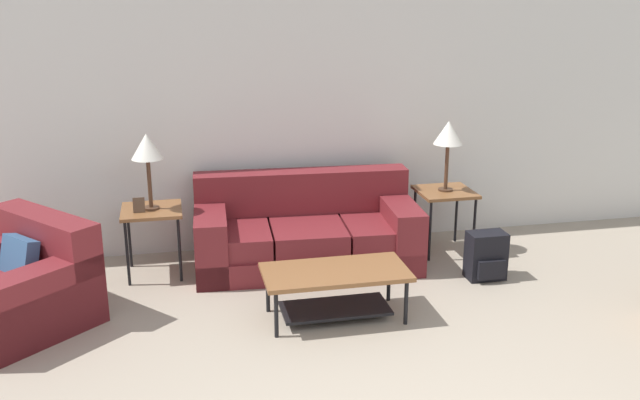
{
  "coord_description": "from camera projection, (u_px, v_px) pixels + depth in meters",
  "views": [
    {
      "loc": [
        -1.18,
        -2.51,
        2.52
      ],
      "look_at": [
        -0.0,
        2.98,
        0.8
      ],
      "focal_mm": 40.0,
      "sensor_mm": 36.0,
      "label": 1
    }
  ],
  "objects": [
    {
      "name": "wall_back",
      "position": [
        294.0,
        115.0,
        6.84
      ],
      "size": [
        9.16,
        0.06,
        2.6
      ],
      "color": "silver",
      "rests_on": "ground_plane"
    },
    {
      "name": "couch",
      "position": [
        306.0,
        234.0,
        6.59
      ],
      "size": [
        2.07,
        1.05,
        0.82
      ],
      "color": "maroon",
      "rests_on": "ground_plane"
    },
    {
      "name": "armchair",
      "position": [
        14.0,
        288.0,
        5.43
      ],
      "size": [
        1.46,
        1.47,
        0.8
      ],
      "color": "maroon",
      "rests_on": "ground_plane"
    },
    {
      "name": "coffee_table",
      "position": [
        336.0,
        282.0,
        5.5
      ],
      "size": [
        1.12,
        0.56,
        0.4
      ],
      "color": "brown",
      "rests_on": "ground_plane"
    },
    {
      "name": "side_table_left",
      "position": [
        152.0,
        216.0,
        6.27
      ],
      "size": [
        0.52,
        0.51,
        0.61
      ],
      "color": "brown",
      "rests_on": "ground_plane"
    },
    {
      "name": "side_table_right",
      "position": [
        445.0,
        197.0,
        6.82
      ],
      "size": [
        0.52,
        0.51,
        0.61
      ],
      "color": "brown",
      "rests_on": "ground_plane"
    },
    {
      "name": "table_lamp_left",
      "position": [
        147.0,
        149.0,
        6.09
      ],
      "size": [
        0.27,
        0.27,
        0.67
      ],
      "color": "#472D1E",
      "rests_on": "side_table_left"
    },
    {
      "name": "table_lamp_right",
      "position": [
        448.0,
        135.0,
        6.64
      ],
      "size": [
        0.27,
        0.27,
        0.67
      ],
      "color": "#472D1E",
      "rests_on": "side_table_right"
    },
    {
      "name": "backpack",
      "position": [
        486.0,
        256.0,
        6.27
      ],
      "size": [
        0.33,
        0.29,
        0.43
      ],
      "color": "black",
      "rests_on": "ground_plane"
    },
    {
      "name": "picture_frame",
      "position": [
        139.0,
        205.0,
        6.14
      ],
      "size": [
        0.1,
        0.04,
        0.13
      ],
      "color": "#4C3828",
      "rests_on": "side_table_left"
    }
  ]
}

